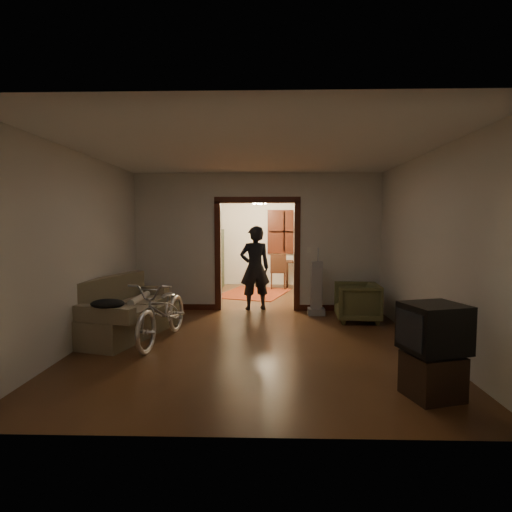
{
  "coord_description": "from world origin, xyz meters",
  "views": [
    {
      "loc": [
        0.19,
        -7.42,
        1.76
      ],
      "look_at": [
        0.0,
        -0.3,
        1.2
      ],
      "focal_mm": 28.0,
      "sensor_mm": 36.0,
      "label": 1
    }
  ],
  "objects_px": {
    "armchair": "(357,302)",
    "sofa": "(128,306)",
    "desk": "(302,274)",
    "person": "(255,268)",
    "bicycle": "(163,311)",
    "locker": "(209,258)"
  },
  "relations": [
    {
      "from": "armchair",
      "to": "sofa",
      "type": "bearing_deg",
      "value": -72.41
    },
    {
      "from": "sofa",
      "to": "desk",
      "type": "distance_m",
      "value": 5.99
    },
    {
      "from": "sofa",
      "to": "desk",
      "type": "bearing_deg",
      "value": 72.17
    },
    {
      "from": "person",
      "to": "desk",
      "type": "xyz_separation_m",
      "value": [
        1.26,
        3.08,
        -0.51
      ]
    },
    {
      "from": "sofa",
      "to": "bicycle",
      "type": "distance_m",
      "value": 0.78
    },
    {
      "from": "desk",
      "to": "person",
      "type": "bearing_deg",
      "value": -113.01
    },
    {
      "from": "bicycle",
      "to": "armchair",
      "type": "relative_size",
      "value": 2.3
    },
    {
      "from": "armchair",
      "to": "bicycle",
      "type": "bearing_deg",
      "value": -63.49
    },
    {
      "from": "armchair",
      "to": "person",
      "type": "height_order",
      "value": "person"
    },
    {
      "from": "armchair",
      "to": "locker",
      "type": "bearing_deg",
      "value": -136.44
    },
    {
      "from": "sofa",
      "to": "armchair",
      "type": "relative_size",
      "value": 2.58
    },
    {
      "from": "bicycle",
      "to": "desk",
      "type": "bearing_deg",
      "value": 71.37
    },
    {
      "from": "bicycle",
      "to": "person",
      "type": "bearing_deg",
      "value": 67.43
    },
    {
      "from": "person",
      "to": "desk",
      "type": "bearing_deg",
      "value": -127.74
    },
    {
      "from": "bicycle",
      "to": "desk",
      "type": "xyz_separation_m",
      "value": [
        2.57,
        5.42,
        -0.11
      ]
    },
    {
      "from": "armchair",
      "to": "locker",
      "type": "xyz_separation_m",
      "value": [
        -3.28,
        3.9,
        0.46
      ]
    },
    {
      "from": "armchair",
      "to": "person",
      "type": "bearing_deg",
      "value": -113.63
    },
    {
      "from": "sofa",
      "to": "bicycle",
      "type": "xyz_separation_m",
      "value": [
        0.68,
        -0.39,
        0.01
      ]
    },
    {
      "from": "bicycle",
      "to": "armchair",
      "type": "xyz_separation_m",
      "value": [
        3.2,
        1.36,
        -0.12
      ]
    },
    {
      "from": "bicycle",
      "to": "desk",
      "type": "height_order",
      "value": "bicycle"
    },
    {
      "from": "sofa",
      "to": "desk",
      "type": "relative_size",
      "value": 2.05
    },
    {
      "from": "person",
      "to": "sofa",
      "type": "bearing_deg",
      "value": 28.9
    }
  ]
}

